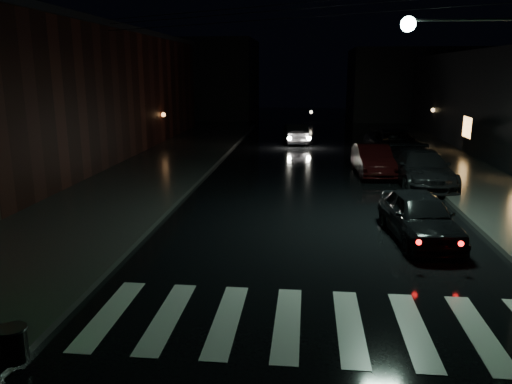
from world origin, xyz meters
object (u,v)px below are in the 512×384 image
(parked_car_d, at_px, (395,144))
(oncoming_car, at_px, (296,133))
(parked_car_b, at_px, (373,160))
(parked_car_a, at_px, (419,216))
(parked_car_c, at_px, (421,168))

(parked_car_d, xyz_separation_m, oncoming_car, (-5.70, 5.65, -0.14))
(parked_car_b, relative_size, parked_car_d, 0.74)
(parked_car_a, height_order, parked_car_c, parked_car_c)
(parked_car_b, height_order, oncoming_car, parked_car_b)
(parked_car_b, relative_size, parked_car_c, 0.83)
(parked_car_b, height_order, parked_car_d, parked_car_d)
(parked_car_a, distance_m, oncoming_car, 20.15)
(parked_car_c, bearing_deg, parked_car_b, 129.28)
(parked_car_b, distance_m, parked_car_c, 2.72)
(parked_car_a, xyz_separation_m, parked_car_c, (1.61, 7.33, 0.05))
(parked_car_c, height_order, oncoming_car, parked_car_c)
(parked_car_b, xyz_separation_m, oncoming_car, (-3.90, 10.37, -0.04))
(parked_car_d, bearing_deg, oncoming_car, 131.54)
(parked_car_b, distance_m, oncoming_car, 11.08)
(parked_car_a, bearing_deg, parked_car_b, 84.90)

